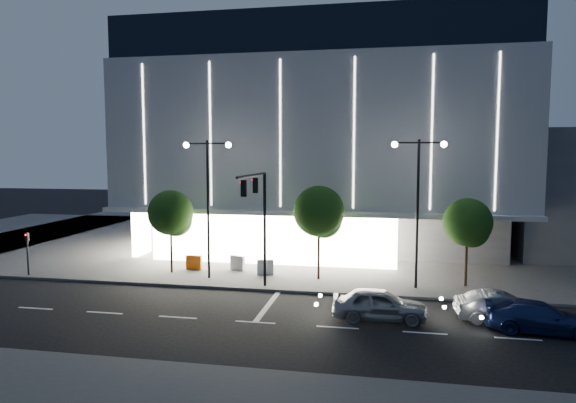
# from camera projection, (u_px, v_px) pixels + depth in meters

# --- Properties ---
(ground) EXTENTS (160.00, 160.00, 0.00)m
(ground) POSITION_uv_depth(u_px,v_px,m) (225.00, 311.00, 26.75)
(ground) COLOR black
(ground) RESTS_ON ground
(sidewalk_museum) EXTENTS (70.00, 40.00, 0.15)m
(sidewalk_museum) POSITION_uv_depth(u_px,v_px,m) (351.00, 238.00, 49.29)
(sidewalk_museum) COLOR #474747
(sidewalk_museum) RESTS_ON ground
(museum) EXTENTS (30.00, 25.80, 18.00)m
(museum) POSITION_uv_depth(u_px,v_px,m) (329.00, 141.00, 47.13)
(museum) COLOR #4C4C51
(museum) RESTS_ON ground
(traffic_mast) EXTENTS (0.33, 5.89, 7.07)m
(traffic_mast) POSITION_uv_depth(u_px,v_px,m) (259.00, 209.00, 29.35)
(traffic_mast) COLOR black
(traffic_mast) RESTS_ON ground
(street_lamp_west) EXTENTS (3.16, 0.36, 9.00)m
(street_lamp_west) POSITION_uv_depth(u_px,v_px,m) (208.00, 188.00, 32.61)
(street_lamp_west) COLOR black
(street_lamp_west) RESTS_ON ground
(street_lamp_east) EXTENTS (3.16, 0.36, 9.00)m
(street_lamp_east) POSITION_uv_depth(u_px,v_px,m) (418.00, 191.00, 30.20)
(street_lamp_east) COLOR black
(street_lamp_east) RESTS_ON ground
(ped_signal_far) EXTENTS (0.22, 0.24, 3.00)m
(ped_signal_far) POSITION_uv_depth(u_px,v_px,m) (27.00, 249.00, 33.76)
(ped_signal_far) COLOR black
(ped_signal_far) RESTS_ON ground
(tree_left) EXTENTS (3.02, 3.02, 5.72)m
(tree_left) POSITION_uv_depth(u_px,v_px,m) (171.00, 215.00, 34.34)
(tree_left) COLOR black
(tree_left) RESTS_ON ground
(tree_mid) EXTENTS (3.25, 3.25, 6.15)m
(tree_mid) POSITION_uv_depth(u_px,v_px,m) (319.00, 214.00, 32.46)
(tree_mid) COLOR black
(tree_mid) RESTS_ON ground
(tree_right) EXTENTS (2.91, 2.91, 5.51)m
(tree_right) POSITION_uv_depth(u_px,v_px,m) (468.00, 225.00, 30.83)
(tree_right) COLOR black
(tree_right) RESTS_ON ground
(car_lead) EXTENTS (4.69, 2.02, 1.58)m
(car_lead) POSITION_uv_depth(u_px,v_px,m) (379.00, 304.00, 25.18)
(car_lead) COLOR gray
(car_lead) RESTS_ON ground
(car_second) EXTENTS (4.47, 1.86, 1.44)m
(car_second) POSITION_uv_depth(u_px,v_px,m) (502.00, 307.00, 24.96)
(car_second) COLOR #96989C
(car_second) RESTS_ON ground
(car_third) EXTENTS (4.94, 2.32, 1.39)m
(car_third) POSITION_uv_depth(u_px,v_px,m) (540.00, 317.00, 23.48)
(car_third) COLOR navy
(car_third) RESTS_ON ground
(barrier_a) EXTENTS (1.11, 0.28, 1.00)m
(barrier_a) POSITION_uv_depth(u_px,v_px,m) (194.00, 263.00, 35.42)
(barrier_a) COLOR orange
(barrier_a) RESTS_ON sidewalk_museum
(barrier_b) EXTENTS (1.11, 0.64, 1.00)m
(barrier_b) POSITION_uv_depth(u_px,v_px,m) (237.00, 263.00, 35.28)
(barrier_b) COLOR #BCBCBC
(barrier_b) RESTS_ON sidewalk_museum
(barrier_d) EXTENTS (1.13, 0.43, 1.00)m
(barrier_d) POSITION_uv_depth(u_px,v_px,m) (265.00, 267.00, 33.97)
(barrier_d) COLOR silver
(barrier_d) RESTS_ON sidewalk_museum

